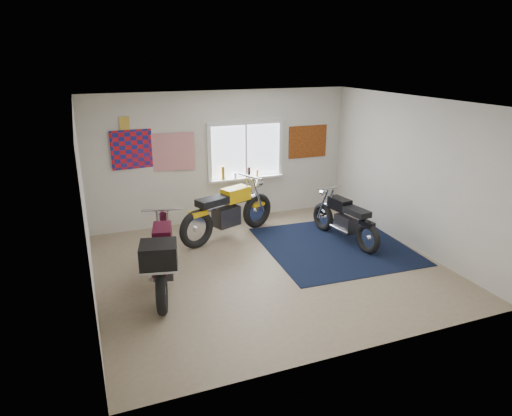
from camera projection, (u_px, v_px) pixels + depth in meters
name	position (u px, v px, depth m)	size (l,w,h in m)	color
ground	(269.00, 266.00, 7.63)	(5.50, 5.50, 0.00)	#9E896B
room_shell	(270.00, 171.00, 7.10)	(5.50, 5.50, 5.50)	white
navy_rug	(334.00, 246.00, 8.44)	(2.50, 2.60, 0.01)	black
window_assembly	(246.00, 155.00, 9.54)	(1.66, 0.17, 1.26)	white
oil_bottles	(237.00, 173.00, 9.52)	(0.82, 0.07, 0.28)	#8F6714
flag_display	(124.00, 123.00, 8.48)	(1.60, 0.10, 1.17)	red
triumph_poster	(308.00, 142.00, 9.99)	(0.90, 0.03, 0.70)	#A54C14
yellow_triumph	(228.00, 213.00, 8.72)	(2.13, 1.02, 1.13)	black
black_chrome_bike	(345.00, 220.00, 8.54)	(0.57, 1.85, 0.95)	black
maroon_tourer	(162.00, 258.00, 6.61)	(0.89, 2.14, 1.09)	black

